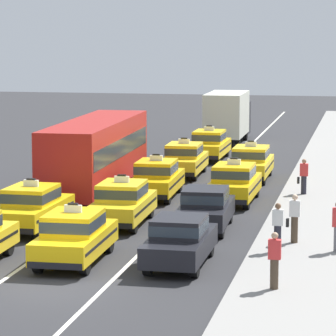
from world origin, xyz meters
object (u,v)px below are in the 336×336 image
object	(u,v)px
sedan_right_nearest	(180,239)
taxi_right_fourth	(251,162)
pedestrian_near_crosswalk	(304,177)
pedestrian_mid_block	(294,218)
box_truck_center_sixth	(228,115)
sedan_right_second	(205,207)
taxi_center_second	(122,202)
taxi_center_fourth	(184,159)
taxi_left_second	(32,207)
pedestrian_by_storefront	(278,227)
taxi_right_third	(234,182)
taxi_center_fifth	(209,144)
taxi_center_third	(157,178)
taxi_center_nearest	(74,236)
bus_left_third	(96,151)
pedestrian_trailing	(274,260)

from	to	relation	value
sedan_right_nearest	taxi_right_fourth	distance (m)	17.98
pedestrian_near_crosswalk	pedestrian_mid_block	distance (m)	10.06
box_truck_center_sixth	sedan_right_second	distance (m)	27.77
taxi_center_second	taxi_center_fourth	distance (m)	12.63
taxi_left_second	box_truck_center_sixth	world-z (taller)	box_truck_center_sixth
taxi_center_fourth	sedan_right_nearest	bearing A→B (deg)	-79.86
taxi_center_second	pedestrian_by_storefront	bearing A→B (deg)	-32.33
taxi_center_fourth	box_truck_center_sixth	world-z (taller)	box_truck_center_sixth
taxi_center_fourth	pedestrian_mid_block	bearing A→B (deg)	-66.23
sedan_right_second	taxi_right_third	size ratio (longest dim) A/B	0.95
taxi_center_fifth	sedan_right_second	bearing A→B (deg)	-81.25
taxi_center_second	taxi_center_fifth	size ratio (longest dim) A/B	1.01
pedestrian_mid_block	sedan_right_second	bearing A→B (deg)	147.43
taxi_center_third	taxi_center_second	bearing A→B (deg)	-90.00
taxi_center_second	taxi_left_second	bearing A→B (deg)	-152.47
taxi_center_second	sedan_right_second	distance (m)	3.26
taxi_left_second	pedestrian_mid_block	xyz separation A→B (m)	(9.73, -0.90, 0.11)
taxi_center_nearest	taxi_center_fourth	world-z (taller)	same
taxi_center_nearest	box_truck_center_sixth	world-z (taller)	box_truck_center_sixth
taxi_left_second	pedestrian_near_crosswalk	world-z (taller)	taxi_left_second
box_truck_center_sixth	taxi_right_third	bearing A→B (deg)	-81.18
sedan_right_nearest	taxi_right_fourth	world-z (taller)	taxi_right_fourth
bus_left_third	taxi_center_fifth	distance (m)	11.89
sedan_right_nearest	taxi_right_third	distance (m)	11.60
taxi_center_nearest	taxi_center_fifth	distance (m)	25.18
taxi_center_fourth	pedestrian_mid_block	size ratio (longest dim) A/B	2.74
taxi_left_second	taxi_center_third	bearing A→B (deg)	68.57
taxi_center_second	taxi_center_third	size ratio (longest dim) A/B	1.00
taxi_center_third	box_truck_center_sixth	bearing A→B (deg)	89.61
taxi_center_fourth	taxi_right_fourth	world-z (taller)	same
taxi_center_fifth	taxi_right_fourth	world-z (taller)	same
taxi_left_second	taxi_right_third	size ratio (longest dim) A/B	1.00
pedestrian_by_storefront	pedestrian_near_crosswalk	bearing A→B (deg)	89.70
taxi_left_second	taxi_center_second	distance (m)	3.43
box_truck_center_sixth	pedestrian_by_storefront	distance (m)	31.85
bus_left_third	taxi_center_fourth	xyz separation A→B (m)	(3.19, 5.01, -0.94)
taxi_center_second	taxi_right_fourth	bearing A→B (deg)	73.95
taxi_center_fifth	taxi_right_third	distance (m)	13.70
bus_left_third	sedan_right_second	xyz separation A→B (m)	(6.40, -7.90, -0.97)
taxi_center_second	pedestrian_trailing	xyz separation A→B (m)	(6.61, -8.72, 0.10)
sedan_right_nearest	pedestrian_by_storefront	distance (m)	3.53
pedestrian_near_crosswalk	pedestrian_trailing	bearing A→B (deg)	-88.97
taxi_center_second	sedan_right_second	world-z (taller)	taxi_center_second
box_truck_center_sixth	taxi_center_third	bearing A→B (deg)	-90.39
sedan_right_second	pedestrian_trailing	world-z (taller)	pedestrian_trailing
pedestrian_mid_block	pedestrian_by_storefront	world-z (taller)	pedestrian_mid_block
taxi_left_second	pedestrian_near_crosswalk	size ratio (longest dim) A/B	2.94
bus_left_third	sedan_right_second	size ratio (longest dim) A/B	2.58
sedan_right_second	taxi_right_third	bearing A→B (deg)	87.47
taxi_left_second	taxi_center_third	size ratio (longest dim) A/B	1.00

